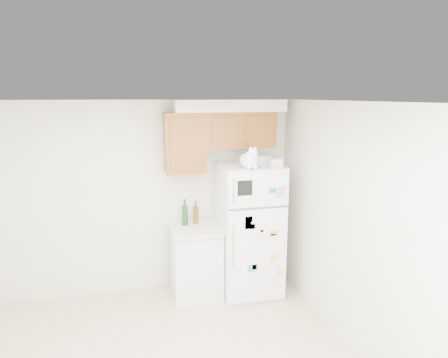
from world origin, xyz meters
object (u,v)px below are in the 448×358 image
object	(u,v)px
base_counter	(196,261)
bottle_green	(185,212)
cat	(250,160)
storage_box_front	(275,162)
bottle_amber	(196,212)
refrigerator	(249,230)
storage_box_back	(262,160)

from	to	relation	value
base_counter	bottle_green	world-z (taller)	bottle_green
bottle_green	cat	bearing A→B (deg)	-29.44
base_counter	cat	distance (m)	1.51
storage_box_front	bottle_amber	xyz separation A→B (m)	(-0.94, 0.35, -0.67)
storage_box_front	refrigerator	bearing A→B (deg)	154.60
cat	bottle_green	world-z (taller)	cat
refrigerator	base_counter	world-z (taller)	refrigerator
storage_box_front	bottle_amber	bearing A→B (deg)	161.24
refrigerator	bottle_green	bearing A→B (deg)	166.96
base_counter	bottle_green	distance (m)	0.65
storage_box_front	bottle_green	world-z (taller)	storage_box_front
base_counter	bottle_green	xyz separation A→B (m)	(-0.11, 0.11, 0.63)
base_counter	cat	world-z (taller)	cat
storage_box_front	bottle_green	size ratio (longest dim) A/B	0.44
refrigerator	bottle_green	size ratio (longest dim) A/B	4.99
base_counter	cat	xyz separation A→B (m)	(0.62, -0.30, 1.34)
refrigerator	storage_box_front	size ratio (longest dim) A/B	11.33
refrigerator	storage_box_front	world-z (taller)	storage_box_front
cat	storage_box_back	distance (m)	0.37
refrigerator	bottle_green	xyz separation A→B (m)	(-0.80, 0.19, 0.24)
bottle_green	bottle_amber	distance (m)	0.15
bottle_green	bottle_amber	bearing A→B (deg)	9.24
base_counter	storage_box_back	world-z (taller)	storage_box_back
base_counter	cat	size ratio (longest dim) A/B	2.27
base_counter	storage_box_front	size ratio (longest dim) A/B	6.13
storage_box_back	storage_box_front	bearing A→B (deg)	-78.28
refrigerator	base_counter	distance (m)	0.79
cat	bottle_amber	world-z (taller)	cat
refrigerator	bottle_green	distance (m)	0.86
base_counter	refrigerator	bearing A→B (deg)	-6.09
base_counter	storage_box_front	distance (m)	1.62
storage_box_back	storage_box_front	distance (m)	0.22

